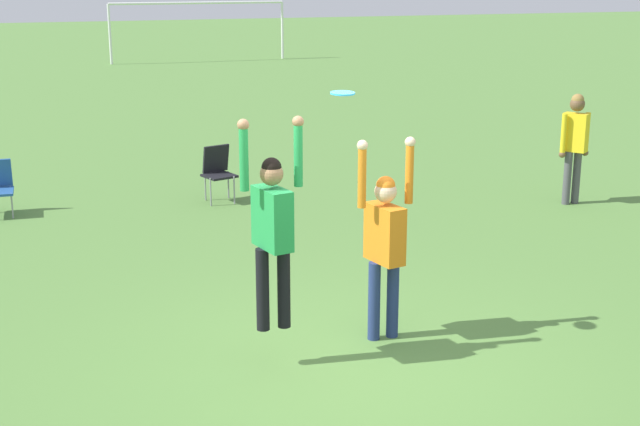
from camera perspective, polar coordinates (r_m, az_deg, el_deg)
name	(u,v)px	position (r m, az deg, el deg)	size (l,w,h in m)	color
ground_plane	(342,365)	(8.40, 1.40, -9.68)	(120.00, 120.00, 0.00)	#56843D
person_jumping	(272,221)	(7.93, -3.07, -0.51)	(0.60, 0.48, 1.95)	black
person_defending	(385,236)	(8.64, 4.16, -1.46)	(0.60, 0.47, 2.02)	navy
frisbee	(343,93)	(8.10, 1.46, 7.68)	(0.23, 0.23, 0.03)	#2D9EDB
camping_chair_1	(218,169)	(14.16, -6.56, 2.84)	(0.55, 0.60, 0.88)	gray
person_spectator_near	(575,139)	(14.33, 16.00, 4.60)	(0.52, 0.42, 1.73)	#4C4C51
soccer_goal	(198,15)	(36.62, -7.80, 12.47)	(7.10, 0.10, 2.35)	white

